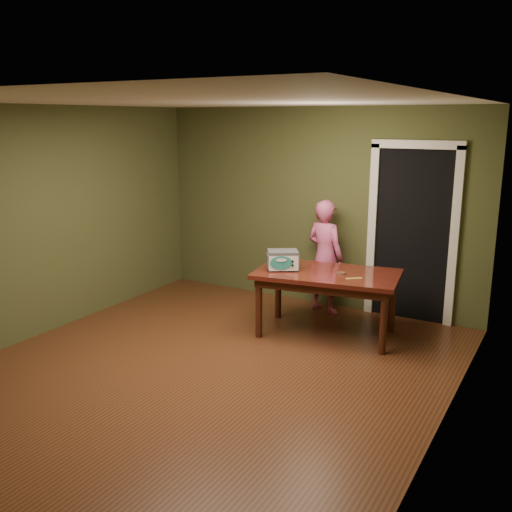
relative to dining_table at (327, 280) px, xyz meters
The scene contains 8 objects.
floor 1.71m from the dining_table, 113.65° to the right, with size 5.00×5.00×0.00m, color #593219.
room_shell 1.90m from the dining_table, 113.65° to the right, with size 4.52×5.02×2.61m.
doorway 1.54m from the dining_table, 63.45° to the left, with size 1.10×0.66×2.25m.
dining_table is the anchor object (origin of this frame).
toy_oven 0.56m from the dining_table, 162.07° to the right, with size 0.42×0.39×0.22m.
baking_pan 0.20m from the dining_table, ahead, with size 0.10×0.10×0.02m.
spatula 0.39m from the dining_table, 17.63° to the right, with size 0.18×0.03×0.01m, color #EEDB67.
child 0.83m from the dining_table, 115.03° to the left, with size 0.53×0.35×1.46m, color #D05688.
Camera 1 is at (3.04, -4.36, 2.45)m, focal length 40.00 mm.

